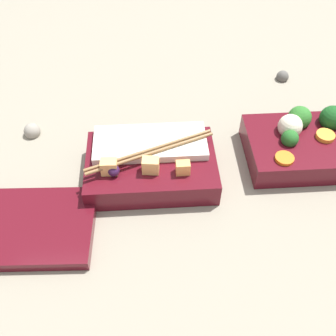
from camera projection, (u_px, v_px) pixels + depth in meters
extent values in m
plane|color=gray|center=(226.00, 165.00, 0.63)|extent=(3.00, 3.00, 0.00)
cube|color=#510F19|center=(308.00, 148.00, 0.63)|extent=(0.19, 0.13, 0.04)
sphere|color=#236023|center=(290.00, 138.00, 0.60)|extent=(0.03, 0.03, 0.03)
sphere|color=#19511E|center=(332.00, 118.00, 0.63)|extent=(0.04, 0.04, 0.04)
sphere|color=#2D7028|center=(299.00, 118.00, 0.63)|extent=(0.04, 0.04, 0.04)
cylinder|color=orange|center=(325.00, 136.00, 0.61)|extent=(0.04, 0.04, 0.01)
cylinder|color=orange|center=(284.00, 158.00, 0.58)|extent=(0.03, 0.03, 0.01)
sphere|color=beige|center=(290.00, 126.00, 0.61)|extent=(0.04, 0.04, 0.04)
cube|color=#510F19|center=(151.00, 167.00, 0.60)|extent=(0.19, 0.13, 0.04)
cube|color=silver|center=(150.00, 143.00, 0.60)|extent=(0.17, 0.07, 0.01)
cube|color=#F4A356|center=(183.00, 168.00, 0.56)|extent=(0.02, 0.01, 0.02)
cube|color=#EAB266|center=(151.00, 165.00, 0.56)|extent=(0.03, 0.02, 0.02)
cube|color=#EAB266|center=(109.00, 167.00, 0.56)|extent=(0.02, 0.02, 0.02)
sphere|color=#381942|center=(114.00, 170.00, 0.56)|extent=(0.02, 0.02, 0.02)
cylinder|color=olive|center=(150.00, 150.00, 0.57)|extent=(0.19, 0.08, 0.01)
cylinder|color=olive|center=(151.00, 153.00, 0.57)|extent=(0.19, 0.08, 0.01)
cube|color=#510F19|center=(24.00, 227.00, 0.54)|extent=(0.20, 0.13, 0.02)
sphere|color=#595651|center=(282.00, 77.00, 0.78)|extent=(0.02, 0.02, 0.02)
sphere|color=gray|center=(32.00, 131.00, 0.67)|extent=(0.03, 0.03, 0.03)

